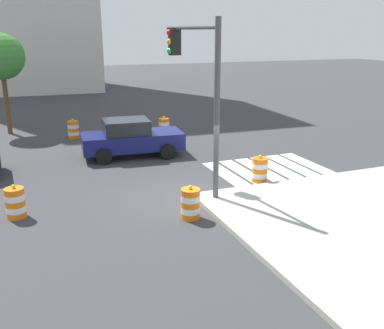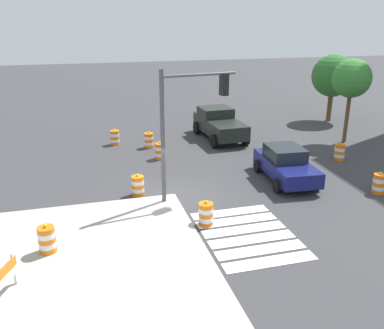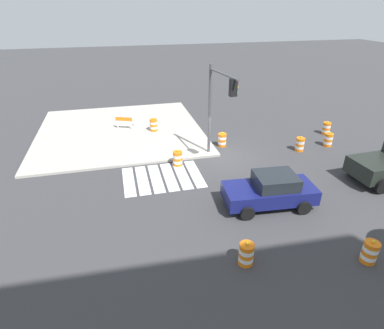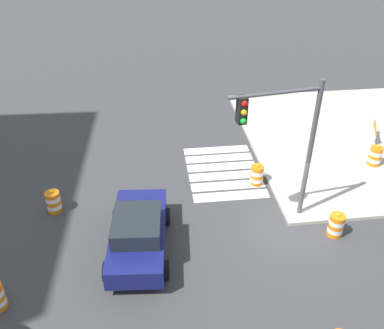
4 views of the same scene
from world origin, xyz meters
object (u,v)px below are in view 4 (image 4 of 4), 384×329
object	(u,v)px
traffic_barrel_far_curb	(257,175)
construction_barricade	(378,131)
traffic_barrel_opposite_curb	(336,225)
traffic_barrel_on_sidewalk	(375,156)
sports_car	(138,233)
traffic_barrel_median_far	(54,202)
traffic_light_pole	(284,132)

from	to	relation	value
traffic_barrel_far_curb	construction_barricade	world-z (taller)	construction_barricade
traffic_barrel_opposite_curb	traffic_barrel_on_sidewalk	world-z (taller)	traffic_barrel_on_sidewalk
sports_car	traffic_barrel_median_far	bearing A→B (deg)	52.08
traffic_barrel_far_curb	traffic_light_pole	size ratio (longest dim) A/B	0.19
traffic_barrel_opposite_curb	traffic_barrel_on_sidewalk	bearing A→B (deg)	-40.87
sports_car	traffic_light_pole	xyz separation A→B (m)	(1.01, -5.12, 3.10)
sports_car	construction_barricade	bearing A→B (deg)	-62.67
traffic_barrel_opposite_curb	traffic_barrel_median_far	bearing A→B (deg)	75.91
traffic_barrel_opposite_curb	construction_barricade	xyz separation A→B (m)	(6.23, -4.77, 0.27)
construction_barricade	traffic_barrel_median_far	bearing A→B (deg)	103.22
traffic_barrel_opposite_curb	construction_barricade	distance (m)	7.85
traffic_barrel_median_far	construction_barricade	xyz separation A→B (m)	(3.59, -15.28, 0.27)
traffic_barrel_opposite_curb	traffic_barrel_on_sidewalk	xyz separation A→B (m)	(4.17, -3.61, 0.15)
traffic_barrel_median_far	traffic_light_pole	distance (m)	9.26
sports_car	traffic_light_pole	world-z (taller)	traffic_light_pole
traffic_barrel_opposite_curb	traffic_barrel_far_curb	bearing A→B (deg)	30.69
traffic_barrel_median_far	traffic_barrel_on_sidewalk	xyz separation A→B (m)	(1.53, -14.12, 0.15)
traffic_barrel_opposite_curb	construction_barricade	size ratio (longest dim) A/B	0.71
traffic_barrel_on_sidewalk	traffic_barrel_opposite_curb	bearing A→B (deg)	139.13
traffic_barrel_on_sidewalk	traffic_light_pole	size ratio (longest dim) A/B	0.19
traffic_barrel_median_far	traffic_barrel_far_curb	world-z (taller)	same
traffic_barrel_far_curb	traffic_barrel_on_sidewalk	bearing A→B (deg)	-83.29
construction_barricade	traffic_light_pole	distance (m)	9.14
traffic_barrel_median_far	traffic_barrel_on_sidewalk	distance (m)	14.20
traffic_barrel_far_curb	traffic_barrel_on_sidewalk	world-z (taller)	traffic_barrel_on_sidewalk
traffic_barrel_far_curb	traffic_light_pole	distance (m)	4.23
traffic_light_pole	construction_barricade	bearing A→B (deg)	-52.87
sports_car	traffic_light_pole	size ratio (longest dim) A/B	0.81
traffic_barrel_on_sidewalk	traffic_light_pole	world-z (taller)	traffic_light_pole
sports_car	traffic_barrel_median_far	xyz separation A→B (m)	(2.59, 3.32, -0.36)
sports_car	traffic_barrel_opposite_curb	world-z (taller)	sports_car
traffic_barrel_far_curb	traffic_barrel_median_far	bearing A→B (deg)	95.86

